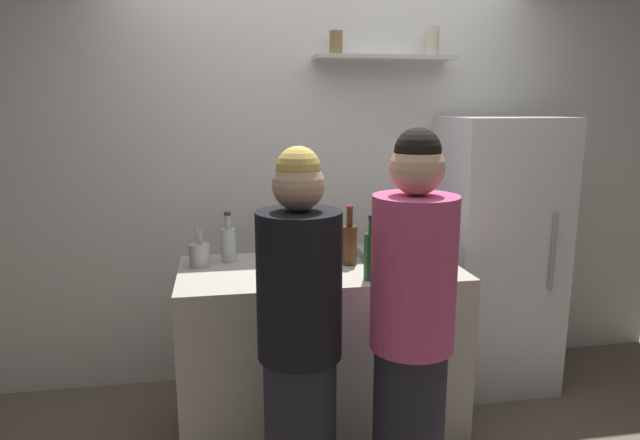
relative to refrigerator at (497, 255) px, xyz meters
name	(u,v)px	position (x,y,z in m)	size (l,w,h in m)	color
back_wall_assembly	(324,175)	(-1.02, 0.40, 0.47)	(4.80, 0.32, 2.60)	white
refrigerator	(497,255)	(0.00, 0.00, 0.00)	(0.67, 0.59, 1.68)	white
counter	(320,350)	(-1.17, -0.35, -0.38)	(1.45, 0.70, 0.92)	#B7B2A8
baking_pan	(389,252)	(-0.76, -0.21, 0.11)	(0.34, 0.24, 0.05)	gray
utensil_holder	(200,255)	(-1.79, -0.22, 0.14)	(0.11, 0.11, 0.22)	#B2B2B7
wine_bottle_pale_glass	(228,243)	(-1.64, -0.16, 0.18)	(0.08, 0.08, 0.27)	#B2BFB2
wine_bottle_green_glass	(371,255)	(-0.97, -0.60, 0.21)	(0.07, 0.07, 0.32)	#19471E
wine_bottle_amber_glass	(349,243)	(-1.01, -0.32, 0.20)	(0.08, 0.08, 0.31)	#472814
water_bottle_plastic	(322,243)	(-1.15, -0.29, 0.20)	(0.09, 0.09, 0.25)	silver
person_blonde	(300,348)	(-1.37, -1.01, -0.05)	(0.34, 0.34, 1.60)	#262633
person_pink_top	(411,337)	(-0.93, -1.08, -0.01)	(0.34, 0.34, 1.67)	#262633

